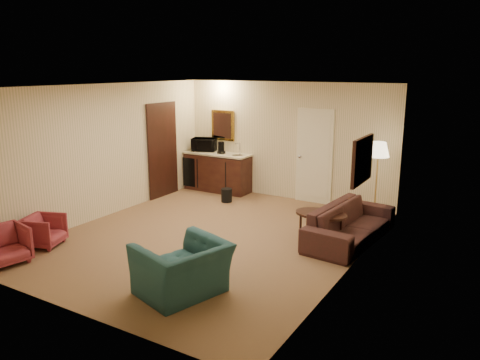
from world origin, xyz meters
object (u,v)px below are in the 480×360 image
Objects in this scene: floor_lamp at (376,181)px; coffee_table at (320,227)px; rose_chair_near at (44,229)px; coffee_maker at (221,148)px; waste_bin at (227,195)px; wetbar_cabinet at (218,172)px; teal_armchair at (182,260)px; microwave at (204,143)px; rose_chair_far at (4,244)px; sofa at (351,218)px.

coffee_table is at bearing -106.21° from floor_lamp.
coffee_maker is (0.62, 4.46, 0.77)m from rose_chair_near.
coffee_table is 2.97× the size of waste_bin.
wetbar_cabinet reaches higher than rose_chair_near.
rose_chair_near is at bearing -76.64° from teal_armchair.
microwave reaches higher than teal_armchair.
waste_bin is (-1.82, 3.95, -0.32)m from teal_armchair.
coffee_maker reaches higher than waste_bin.
floor_lamp is 5.52× the size of coffee_maker.
teal_armchair is 3.60× the size of waste_bin.
microwave reaches higher than coffee_table.
wetbar_cabinet is at bearing -134.64° from teal_armchair.
teal_armchair is 1.89× the size of microwave.
wetbar_cabinet is 5.27m from rose_chair_far.
coffee_maker is (-3.68, 1.65, 0.64)m from sofa.
sofa is 1.39m from floor_lamp.
coffee_maker is (0.51, 5.23, 0.74)m from rose_chair_far.
coffee_table is (0.85, 2.72, -0.22)m from teal_armchair.
microwave is (-4.22, 1.73, 0.70)m from sofa.
rose_chair_near is at bearing -110.91° from microwave.
sofa is 2.40× the size of coffee_table.
microwave is (-1.13, 0.78, 0.96)m from waste_bin.
teal_armchair is at bearing -107.42° from coffee_table.
wetbar_cabinet is at bearing 134.42° from waste_bin.
teal_armchair is 4.56m from floor_lamp.
floor_lamp is (1.33, 4.35, 0.30)m from teal_armchair.
floor_lamp is at bearing -7.48° from coffee_maker.
waste_bin is at bearing -1.89° from rose_chair_far.
teal_armchair is at bearing -78.06° from microwave.
teal_armchair reaches higher than rose_chair_near.
sofa is at bearing -37.76° from rose_chair_far.
waste_bin is at bearing -54.74° from microwave.
microwave is at bearing 151.97° from coffee_table.
rose_chair_near is at bearing 19.78° from rose_chair_far.
waste_bin is (1.21, 3.76, -0.14)m from rose_chair_near.
wetbar_cabinet is 0.78m from microwave.
microwave is 0.55m from coffee_maker.
wetbar_cabinet is 5.31m from teal_armchair.
wetbar_cabinet reaches higher than coffee_table.
coffee_table is 3.19× the size of coffee_maker.
teal_armchair is 1.87× the size of rose_chair_near.
rose_chair_far is at bearing -138.82° from coffee_table.
waste_bin is at bearing 78.39° from sofa.
coffee_table is at bearing -24.87° from waste_bin.
rose_chair_far is (-2.91, -0.58, -0.15)m from teal_armchair.
rose_chair_far is 4.66m from waste_bin.
wetbar_cabinet is 1.52× the size of teal_armchair.
floor_lamp reaches higher than sofa.
wetbar_cabinet is 2.84× the size of rose_chair_near.
rose_chair_near is (-0.50, -4.48, -0.17)m from wetbar_cabinet.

